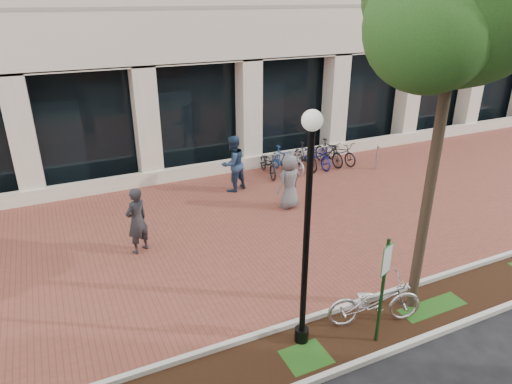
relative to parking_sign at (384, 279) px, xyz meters
name	(u,v)px	position (x,y,z in m)	size (l,w,h in m)	color
ground	(256,225)	(-0.06, 5.61, -1.49)	(120.00, 120.00, 0.00)	black
brick_plaza	(256,225)	(-0.06, 5.61, -1.49)	(40.00, 9.00, 0.01)	brown
planting_strip	(363,331)	(-0.06, 0.36, -1.49)	(40.00, 1.50, 0.01)	black
curb_plaza_side	(342,308)	(-0.06, 1.11, -1.43)	(40.00, 0.12, 0.12)	beige
curb_street_side	(387,352)	(-0.06, -0.39, -1.43)	(40.00, 0.12, 0.12)	beige
parking_sign	(384,279)	(0.00, 0.00, 0.00)	(0.34, 0.07, 2.34)	#133414
lamppost	(307,224)	(-1.35, 0.65, 1.15)	(0.36, 0.36, 4.70)	black
street_tree	(461,1)	(1.50, 0.64, 4.80)	(4.04, 3.37, 8.20)	#423326
locked_bicycle	(375,301)	(0.30, 0.51, -0.96)	(0.70, 2.02, 1.06)	silver
pedestrian_left	(137,221)	(-3.55, 5.53, -0.57)	(0.67, 0.44, 1.85)	#26272B
pedestrian_mid	(233,164)	(0.35, 8.36, -0.49)	(0.97, 0.76, 2.00)	navy
pedestrian_right	(289,182)	(1.45, 6.29, -0.59)	(0.88, 0.57, 1.80)	slate
bollard	(377,157)	(6.30, 7.89, -0.98)	(0.12, 0.12, 1.02)	silver
bike_rack_cluster	(305,157)	(3.78, 9.17, -1.01)	(4.19, 1.86, 1.03)	black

